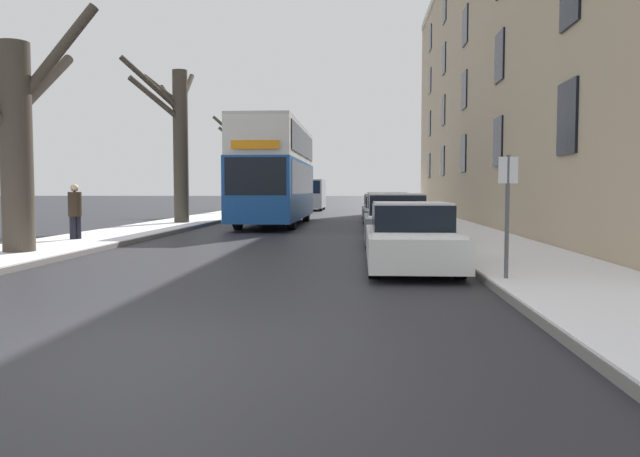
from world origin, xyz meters
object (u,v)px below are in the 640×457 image
(double_decker_bus, at_px, (276,169))
(oncoming_van, at_px, (311,194))
(bare_tree_left_2, at_px, (241,160))
(parked_car_1, at_px, (396,222))
(bare_tree_left_3, at_px, (269,167))
(parked_car_4, at_px, (378,207))
(pedestrian_left_sidewalk, at_px, (75,211))
(parked_car_2, at_px, (387,213))
(bare_tree_left_1, at_px, (178,138))
(parked_car_3, at_px, (381,210))
(parked_car_0, at_px, (411,238))
(bare_tree_left_0, at_px, (17,133))
(street_sign_post, at_px, (507,211))

(double_decker_bus, bearing_deg, oncoming_van, 89.95)
(bare_tree_left_2, height_order, parked_car_1, bare_tree_left_2)
(bare_tree_left_3, height_order, parked_car_4, bare_tree_left_3)
(double_decker_bus, relative_size, pedestrian_left_sidewalk, 6.37)
(parked_car_2, relative_size, pedestrian_left_sidewalk, 2.43)
(bare_tree_left_1, bearing_deg, parked_car_2, -18.60)
(bare_tree_left_3, bearing_deg, parked_car_3, -69.12)
(parked_car_0, distance_m, parked_car_3, 18.03)
(pedestrian_left_sidewalk, bearing_deg, parked_car_2, -25.97)
(oncoming_van, bearing_deg, bare_tree_left_0, -97.04)
(pedestrian_left_sidewalk, bearing_deg, bare_tree_left_1, 27.94)
(double_decker_bus, height_order, street_sign_post, double_decker_bus)
(bare_tree_left_0, height_order, bare_tree_left_1, bare_tree_left_1)
(bare_tree_left_1, xyz_separation_m, street_sign_post, (10.71, -17.34, -2.68))
(bare_tree_left_1, height_order, pedestrian_left_sidewalk, bare_tree_left_1)
(pedestrian_left_sidewalk, bearing_deg, parked_car_3, -7.21)
(parked_car_2, height_order, parked_car_4, parked_car_2)
(bare_tree_left_3, bearing_deg, bare_tree_left_1, -90.53)
(bare_tree_left_1, relative_size, parked_car_4, 1.66)
(bare_tree_left_2, xyz_separation_m, pedestrian_left_sidewalk, (-0.55, -23.63, -2.63))
(bare_tree_left_1, relative_size, street_sign_post, 3.31)
(bare_tree_left_3, bearing_deg, bare_tree_left_0, -90.34)
(bare_tree_left_1, xyz_separation_m, parked_car_4, (9.31, 8.50, -3.32))
(bare_tree_left_0, xyz_separation_m, street_sign_post, (10.70, -3.99, -1.71))
(parked_car_2, distance_m, pedestrian_left_sidewalk, 11.65)
(parked_car_0, bearing_deg, parked_car_2, 90.00)
(bare_tree_left_3, bearing_deg, double_decker_bus, -81.01)
(parked_car_2, height_order, oncoming_van, oncoming_van)
(bare_tree_left_0, distance_m, parked_car_4, 23.86)
(bare_tree_left_3, relative_size, parked_car_4, 1.59)
(bare_tree_left_3, xyz_separation_m, double_decker_bus, (4.09, -25.86, -1.03))
(oncoming_van, bearing_deg, parked_car_1, -81.01)
(parked_car_1, bearing_deg, parked_car_0, -90.00)
(bare_tree_left_1, height_order, double_decker_bus, bare_tree_left_1)
(parked_car_4, bearing_deg, bare_tree_left_1, -137.61)
(oncoming_van, relative_size, pedestrian_left_sidewalk, 3.09)
(parked_car_0, relative_size, parked_car_3, 1.17)
(street_sign_post, bearing_deg, parked_car_0, 120.27)
(bare_tree_left_3, relative_size, oncoming_van, 1.26)
(bare_tree_left_0, height_order, parked_car_3, bare_tree_left_0)
(double_decker_bus, bearing_deg, bare_tree_left_3, 98.99)
(parked_car_0, bearing_deg, parked_car_4, 90.00)
(parked_car_3, relative_size, street_sign_post, 1.76)
(parked_car_2, bearing_deg, double_decker_bus, 140.39)
(parked_car_2, bearing_deg, bare_tree_left_2, 118.00)
(parked_car_1, bearing_deg, street_sign_post, -79.95)
(parked_car_1, xyz_separation_m, parked_car_3, (0.00, 12.54, -0.08))
(bare_tree_left_1, xyz_separation_m, parked_car_1, (9.31, -9.45, -3.26))
(parked_car_0, height_order, parked_car_1, parked_car_1)
(parked_car_2, distance_m, street_sign_post, 14.29)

